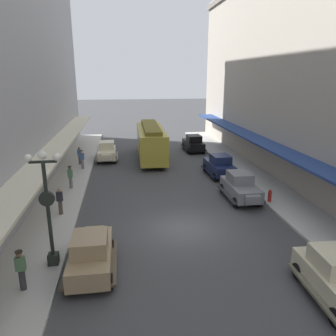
{
  "coord_description": "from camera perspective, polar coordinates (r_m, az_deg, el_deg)",
  "views": [
    {
      "loc": [
        -3.17,
        -16.1,
        8.24
      ],
      "look_at": [
        0.0,
        6.0,
        1.8
      ],
      "focal_mm": 34.62,
      "sensor_mm": 36.0,
      "label": 1
    }
  ],
  "objects": [
    {
      "name": "parked_car_1",
      "position": [
        36.27,
        4.49,
        4.43
      ],
      "size": [
        2.24,
        4.3,
        1.84
      ],
      "color": "black",
      "rests_on": "ground"
    },
    {
      "name": "lamp_post_with_clock",
      "position": [
        14.62,
        -20.44,
        -6.04
      ],
      "size": [
        1.42,
        0.44,
        5.16
      ],
      "color": "black",
      "rests_on": "sidewalk_left"
    },
    {
      "name": "sidewalk_right",
      "position": [
        20.97,
        23.5,
        -8.24
      ],
      "size": [
        3.0,
        60.0,
        0.15
      ],
      "primitive_type": "cube",
      "color": "#B7B5AD",
      "rests_on": "ground"
    },
    {
      "name": "streetcar",
      "position": [
        32.59,
        -3.03,
        4.85
      ],
      "size": [
        2.71,
        9.65,
        3.46
      ],
      "color": "gold",
      "rests_on": "ground"
    },
    {
      "name": "pedestrian_1",
      "position": [
        20.47,
        -18.49,
        -5.53
      ],
      "size": [
        0.36,
        0.24,
        1.64
      ],
      "color": "#4C4238",
      "rests_on": "sidewalk_left"
    },
    {
      "name": "parked_car_4",
      "position": [
        14.65,
        -13.39,
        -14.26
      ],
      "size": [
        2.15,
        4.26,
        1.84
      ],
      "color": "#997F5B",
      "rests_on": "ground"
    },
    {
      "name": "sidewalk_left",
      "position": [
        18.56,
        -21.15,
        -11.18
      ],
      "size": [
        3.0,
        60.0,
        0.15
      ],
      "primitive_type": "cube",
      "color": "#B7B5AD",
      "rests_on": "ground"
    },
    {
      "name": "pedestrian_0",
      "position": [
        31.34,
        -15.32,
        2.13
      ],
      "size": [
        0.36,
        0.24,
        1.64
      ],
      "color": "#4C4238",
      "rests_on": "sidewalk_left"
    },
    {
      "name": "parked_car_5",
      "position": [
        22.65,
        12.63,
        -3.11
      ],
      "size": [
        2.16,
        4.27,
        1.84
      ],
      "color": "slate",
      "rests_on": "ground"
    },
    {
      "name": "pedestrian_4",
      "position": [
        24.87,
        -16.8,
        -1.51
      ],
      "size": [
        0.36,
        0.28,
        1.67
      ],
      "color": "slate",
      "rests_on": "sidewalk_left"
    },
    {
      "name": "fire_hydrant",
      "position": [
        22.51,
        17.48,
        -4.64
      ],
      "size": [
        0.24,
        0.24,
        0.82
      ],
      "color": "#B21E19",
      "rests_on": "sidewalk_right"
    },
    {
      "name": "parked_car_3",
      "position": [
        32.93,
        -10.69,
        3.0
      ],
      "size": [
        2.19,
        4.28,
        1.84
      ],
      "color": "beige",
      "rests_on": "ground"
    },
    {
      "name": "pedestrian_3",
      "position": [
        29.74,
        -14.87,
        1.47
      ],
      "size": [
        0.36,
        0.28,
        1.67
      ],
      "color": "slate",
      "rests_on": "sidewalk_left"
    },
    {
      "name": "ground_plane",
      "position": [
        18.36,
        2.71,
        -10.59
      ],
      "size": [
        200.0,
        200.0,
        0.0
      ],
      "primitive_type": "plane",
      "color": "#424244"
    },
    {
      "name": "parked_car_2",
      "position": [
        27.59,
        9.03,
        0.55
      ],
      "size": [
        2.27,
        4.31,
        1.84
      ],
      "color": "#19234C",
      "rests_on": "ground"
    },
    {
      "name": "pedestrian_2",
      "position": [
        14.24,
        -24.44,
        -16.02
      ],
      "size": [
        0.36,
        0.28,
        1.67
      ],
      "color": "#2D2D33",
      "rests_on": "sidewalk_left"
    }
  ]
}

